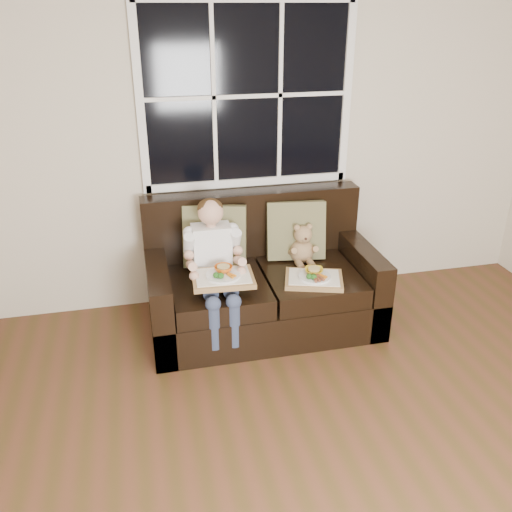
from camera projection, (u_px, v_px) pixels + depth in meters
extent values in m
cube|color=beige|center=(274.00, 135.00, 4.18)|extent=(4.50, 0.02, 2.70)
cube|color=black|center=(247.00, 96.00, 3.99)|extent=(1.50, 0.02, 1.25)
cube|color=white|center=(248.00, 182.00, 4.26)|extent=(1.58, 0.04, 0.06)
cube|color=white|center=(140.00, 100.00, 3.82)|extent=(0.06, 0.04, 1.37)
cube|color=white|center=(347.00, 93.00, 4.14)|extent=(0.06, 0.04, 1.37)
cube|color=white|center=(247.00, 96.00, 3.98)|extent=(1.50, 0.03, 0.03)
cube|color=black|center=(263.00, 308.00, 4.16)|extent=(1.70, 0.90, 0.30)
cube|color=black|center=(160.00, 302.00, 3.94)|extent=(0.15, 0.90, 0.60)
cube|color=black|center=(359.00, 280.00, 4.25)|extent=(0.15, 0.90, 0.60)
cube|color=black|center=(252.00, 231.00, 4.29)|extent=(1.70, 0.18, 0.66)
cube|color=black|center=(219.00, 292.00, 3.92)|extent=(0.68, 0.72, 0.15)
cube|color=black|center=(311.00, 282.00, 4.06)|extent=(0.68, 0.72, 0.15)
cube|color=olive|center=(215.00, 236.00, 4.06)|extent=(0.51, 0.32, 0.48)
cube|color=olive|center=(296.00, 230.00, 4.19)|extent=(0.48, 0.27, 0.46)
cube|color=white|center=(212.00, 250.00, 3.91)|extent=(0.28, 0.17, 0.38)
sphere|color=tan|center=(211.00, 212.00, 3.78)|extent=(0.18, 0.18, 0.18)
ellipsoid|color=#3C2813|center=(210.00, 208.00, 3.78)|extent=(0.18, 0.18, 0.13)
cylinder|color=#303A55|center=(207.00, 283.00, 3.78)|extent=(0.11, 0.34, 0.11)
cylinder|color=#303A55|center=(227.00, 281.00, 3.81)|extent=(0.11, 0.34, 0.11)
cylinder|color=#303A55|center=(214.00, 327.00, 3.65)|extent=(0.09, 0.09, 0.32)
cylinder|color=#303A55|center=(234.00, 325.00, 3.68)|extent=(0.09, 0.09, 0.32)
cylinder|color=tan|center=(191.00, 254.00, 3.75)|extent=(0.07, 0.34, 0.27)
cylinder|color=tan|center=(237.00, 250.00, 3.82)|extent=(0.07, 0.34, 0.27)
ellipsoid|color=#9C7C52|center=(302.00, 251.00, 4.18)|extent=(0.19, 0.16, 0.20)
sphere|color=#9C7C52|center=(303.00, 235.00, 4.10)|extent=(0.14, 0.14, 0.14)
sphere|color=#9C7C52|center=(297.00, 228.00, 4.07)|extent=(0.05, 0.05, 0.05)
sphere|color=#9C7C52|center=(309.00, 227.00, 4.09)|extent=(0.05, 0.05, 0.05)
sphere|color=#9C7C52|center=(305.00, 239.00, 4.06)|extent=(0.05, 0.05, 0.05)
sphere|color=black|center=(306.00, 239.00, 4.04)|extent=(0.02, 0.02, 0.02)
cylinder|color=#9C7C52|center=(300.00, 265.00, 4.10)|extent=(0.06, 0.11, 0.05)
cylinder|color=#9C7C52|center=(311.00, 264.00, 4.12)|extent=(0.06, 0.11, 0.05)
cube|color=olive|center=(223.00, 279.00, 3.70)|extent=(0.44, 0.34, 0.03)
cube|color=white|center=(223.00, 276.00, 3.69)|extent=(0.38, 0.29, 0.01)
cylinder|color=white|center=(223.00, 275.00, 3.68)|extent=(0.24, 0.24, 0.01)
imported|color=orange|center=(223.00, 269.00, 3.71)|extent=(0.13, 0.13, 0.04)
cylinder|color=#D6B574|center=(223.00, 268.00, 3.71)|extent=(0.09, 0.09, 0.02)
ellipsoid|color=#2B621F|center=(216.00, 275.00, 3.62)|extent=(0.04, 0.04, 0.04)
ellipsoid|color=#2B621F|center=(221.00, 276.00, 3.62)|extent=(0.04, 0.04, 0.04)
cylinder|color=orange|center=(231.00, 275.00, 3.64)|extent=(0.05, 0.06, 0.02)
cube|color=olive|center=(314.00, 280.00, 3.90)|extent=(0.48, 0.42, 0.03)
cube|color=white|center=(314.00, 277.00, 3.89)|extent=(0.42, 0.36, 0.01)
cylinder|color=white|center=(314.00, 276.00, 3.87)|extent=(0.23, 0.23, 0.01)
imported|color=gold|center=(314.00, 271.00, 3.91)|extent=(0.16, 0.16, 0.03)
cylinder|color=#D6B574|center=(314.00, 270.00, 3.90)|extent=(0.09, 0.09, 0.02)
ellipsoid|color=#2B621F|center=(309.00, 276.00, 3.82)|extent=(0.04, 0.04, 0.04)
ellipsoid|color=#2B621F|center=(314.00, 277.00, 3.81)|extent=(0.04, 0.04, 0.04)
cylinder|color=orange|center=(322.00, 277.00, 3.84)|extent=(0.05, 0.06, 0.02)
cylinder|color=brown|center=(317.00, 278.00, 3.81)|extent=(0.03, 0.08, 0.02)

